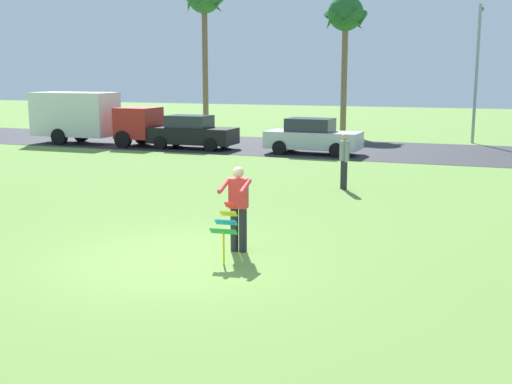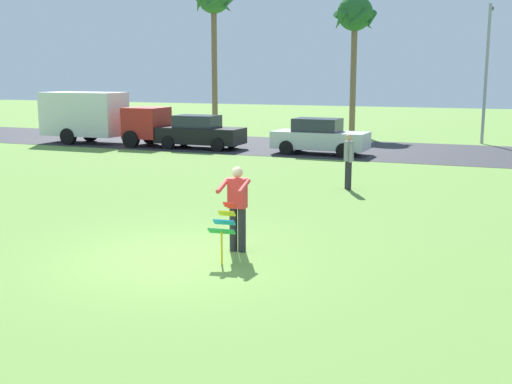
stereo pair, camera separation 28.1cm
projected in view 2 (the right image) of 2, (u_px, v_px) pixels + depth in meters
The scene contains 11 objects.
ground_plane at pixel (174, 258), 12.43m from camera, with size 120.00×120.00×0.00m, color olive.
road_strip at pixel (373, 150), 30.03m from camera, with size 120.00×8.00×0.01m, color #2D2D33.
person_kite_flyer at pixel (237, 206), 12.74m from camera, with size 0.57×0.68×1.73m.
kite_held at pixel (224, 224), 12.06m from camera, with size 0.52×0.67×1.11m.
parked_truck_red_cab at pixel (98, 116), 32.56m from camera, with size 6.71×2.14×2.62m.
parked_car_black at pixel (199, 133), 30.57m from camera, with size 4.20×1.84×1.60m.
parked_car_silver at pixel (320, 137), 28.40m from camera, with size 4.24×1.92×1.60m.
palm_tree_left_near at pixel (214, 4), 40.17m from camera, with size 2.58×2.71×9.39m.
palm_tree_right_near at pixel (355, 19), 37.60m from camera, with size 2.58×2.71×8.14m.
streetlight_pole at pixel (487, 65), 32.35m from camera, with size 0.24×1.65×7.00m.
person_walker_near at pixel (349, 160), 19.70m from camera, with size 0.36×0.51×1.73m.
Camera 2 is at (5.93, -10.54, 3.54)m, focal length 44.73 mm.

